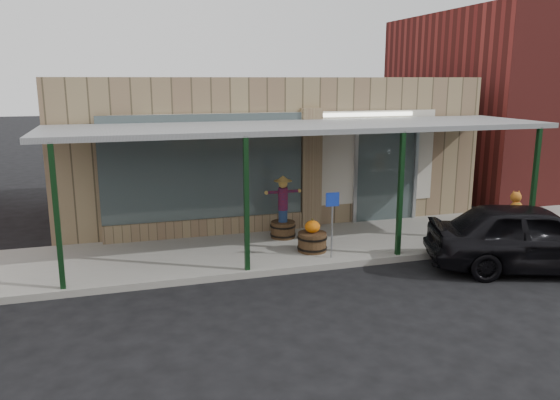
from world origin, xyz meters
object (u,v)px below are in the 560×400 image
object	(u,v)px
barrel_scarecrow	(283,217)
barrel_pumpkin	(312,239)
handicap_sign	(332,216)
parked_sedan	(532,237)

from	to	relation	value
barrel_scarecrow	barrel_pumpkin	world-z (taller)	barrel_scarecrow
barrel_scarecrow	handicap_sign	world-z (taller)	barrel_scarecrow
barrel_scarecrow	parked_sedan	distance (m)	5.83
handicap_sign	parked_sedan	distance (m)	4.39
barrel_scarecrow	handicap_sign	size ratio (longest dim) A/B	1.07
barrel_scarecrow	barrel_pumpkin	xyz separation A→B (m)	(0.33, -1.30, -0.26)
handicap_sign	barrel_scarecrow	bearing A→B (deg)	107.71
handicap_sign	barrel_pumpkin	bearing A→B (deg)	114.53
barrel_pumpkin	parked_sedan	size ratio (longest dim) A/B	0.18
barrel_scarecrow	parked_sedan	bearing A→B (deg)	-27.45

